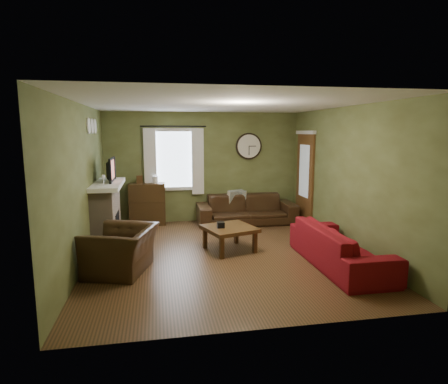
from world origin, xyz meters
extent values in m
cube|color=#50351F|center=(0.00, 0.00, 0.00)|extent=(4.60, 5.20, 0.00)
cube|color=white|center=(0.00, 0.00, 2.60)|extent=(4.60, 5.20, 0.00)
cube|color=#5E6837|center=(-2.30, 0.00, 1.30)|extent=(0.00, 5.20, 2.60)
cube|color=#5E6837|center=(2.30, 0.00, 1.30)|extent=(0.00, 5.20, 2.60)
cube|color=#5E6837|center=(0.00, 2.60, 1.30)|extent=(4.60, 0.00, 2.60)
cube|color=#5E6837|center=(0.00, -2.60, 1.30)|extent=(4.60, 0.00, 2.60)
cube|color=tan|center=(-2.10, 1.15, 0.55)|extent=(0.40, 1.40, 1.10)
cube|color=black|center=(-1.91, 1.15, 0.30)|extent=(0.04, 0.60, 0.55)
cube|color=white|center=(-2.07, 1.15, 1.14)|extent=(0.58, 1.60, 0.08)
imported|color=black|center=(-2.05, 1.30, 1.35)|extent=(0.08, 0.60, 0.35)
cube|color=#994C3F|center=(-1.97, 1.30, 1.41)|extent=(0.02, 0.62, 0.36)
cylinder|color=white|center=(-2.28, 0.80, 2.25)|extent=(0.28, 0.28, 0.03)
cylinder|color=white|center=(-2.28, 1.15, 2.25)|extent=(0.28, 0.28, 0.03)
cylinder|color=white|center=(-2.28, 1.50, 2.25)|extent=(0.28, 0.28, 0.03)
cylinder|color=black|center=(-0.70, 2.48, 2.27)|extent=(0.03, 0.03, 1.50)
cube|color=white|center=(-1.25, 2.48, 1.45)|extent=(0.28, 0.04, 1.55)
cube|color=white|center=(-0.15, 2.48, 1.45)|extent=(0.28, 0.04, 1.55)
cube|color=brown|center=(2.27, 1.85, 1.05)|extent=(0.05, 0.90, 2.10)
imported|color=#462D16|center=(-1.35, 2.57, 0.96)|extent=(0.22, 0.26, 0.02)
imported|color=black|center=(0.95, 2.13, 0.34)|extent=(2.30, 0.90, 0.67)
cube|color=gray|center=(0.83, 2.40, 0.55)|extent=(0.40, 0.26, 0.38)
cube|color=gray|center=(0.74, 2.39, 0.55)|extent=(0.43, 0.28, 0.41)
imported|color=maroon|center=(1.76, -0.90, 0.32)|extent=(0.87, 2.22, 0.65)
imported|color=black|center=(-1.68, -0.55, 0.35)|extent=(1.20, 1.29, 0.69)
cube|color=black|center=(-0.01, 0.15, 0.40)|extent=(0.14, 0.14, 0.10)
camera|label=1|loc=(-1.11, -6.28, 2.15)|focal=30.00mm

